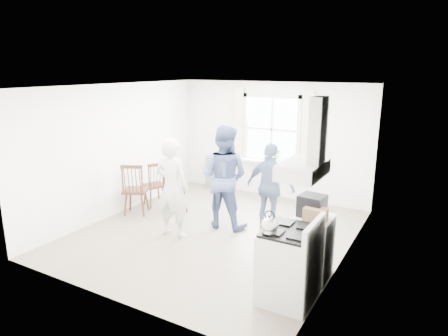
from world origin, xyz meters
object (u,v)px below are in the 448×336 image
(person_mid, at_px, (224,177))
(person_right, at_px, (270,187))
(windsor_chair_b, at_px, (170,185))
(low_cabinet, at_px, (312,247))
(gas_stove, at_px, (290,264))
(person_left, at_px, (172,188))
(stereo_stack, at_px, (312,206))
(windsor_chair_c, at_px, (156,180))
(windsor_chair_a, at_px, (134,184))

(person_mid, height_order, person_right, person_mid)
(windsor_chair_b, xyz_separation_m, person_mid, (1.30, -0.08, 0.36))
(person_right, bearing_deg, low_cabinet, 135.47)
(gas_stove, height_order, person_left, person_left)
(stereo_stack, relative_size, windsor_chair_c, 0.38)
(windsor_chair_a, xyz_separation_m, person_left, (1.27, -0.41, 0.23))
(gas_stove, distance_m, stereo_stack, 0.91)
(gas_stove, distance_m, windsor_chair_b, 3.70)
(person_mid, bearing_deg, person_right, -162.14)
(gas_stove, bearing_deg, person_right, 119.53)
(windsor_chair_a, bearing_deg, windsor_chair_c, 86.05)
(windsor_chair_b, xyz_separation_m, person_left, (0.75, -0.91, 0.28))
(gas_stove, xyz_separation_m, low_cabinet, (0.07, 0.70, -0.03))
(stereo_stack, distance_m, person_left, 2.53)
(stereo_stack, height_order, person_left, person_left)
(windsor_chair_c, bearing_deg, stereo_stack, -17.94)
(windsor_chair_b, distance_m, person_left, 1.21)
(person_left, bearing_deg, person_mid, -127.82)
(low_cabinet, relative_size, windsor_chair_a, 0.84)
(person_right, bearing_deg, windsor_chair_c, 5.19)
(windsor_chair_b, height_order, person_left, person_left)
(windsor_chair_c, relative_size, person_left, 0.55)
(windsor_chair_b, xyz_separation_m, windsor_chair_c, (-0.48, 0.14, 0.00))
(stereo_stack, xyz_separation_m, person_right, (-1.18, 1.31, -0.25))
(person_left, bearing_deg, windsor_chair_a, -21.90)
(gas_stove, height_order, person_right, person_right)
(gas_stove, distance_m, windsor_chair_c, 4.19)
(gas_stove, distance_m, person_left, 2.67)
(windsor_chair_b, bearing_deg, person_right, 6.54)
(windsor_chair_c, height_order, person_right, person_right)
(windsor_chair_a, distance_m, person_right, 2.72)
(person_right, bearing_deg, person_left, 43.50)
(windsor_chair_c, bearing_deg, low_cabinet, -17.94)
(windsor_chair_a, bearing_deg, stereo_stack, -8.66)
(windsor_chair_c, height_order, person_left, person_left)
(windsor_chair_b, relative_size, windsor_chair_c, 1.00)
(windsor_chair_c, bearing_deg, person_left, -40.54)
(stereo_stack, height_order, windsor_chair_a, stereo_stack)
(stereo_stack, bearing_deg, windsor_chair_c, 162.06)
(low_cabinet, height_order, windsor_chair_b, windsor_chair_b)
(windsor_chair_c, xyz_separation_m, person_mid, (1.78, -0.22, 0.36))
(low_cabinet, height_order, stereo_stack, stereo_stack)
(stereo_stack, xyz_separation_m, windsor_chair_c, (-3.75, 1.21, -0.46))
(low_cabinet, xyz_separation_m, windsor_chair_b, (-3.31, 1.09, 0.14))
(low_cabinet, bearing_deg, gas_stove, -95.68)
(stereo_stack, height_order, person_mid, person_mid)
(person_right, bearing_deg, stereo_stack, 134.79)
(low_cabinet, bearing_deg, person_mid, 153.36)
(stereo_stack, xyz_separation_m, person_left, (-2.52, 0.16, -0.17))
(windsor_chair_a, relative_size, person_left, 0.61)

